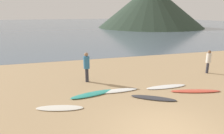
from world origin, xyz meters
TOP-DOWN VIEW (x-y plane):
  - ground_plane at (0.00, 10.00)m, footprint 120.00×120.00m
  - ocean_water at (0.00, 62.03)m, footprint 140.00×100.00m
  - headland_hill at (22.06, 45.47)m, footprint 27.92×27.92m
  - surfboard_0 at (-3.48, 3.05)m, footprint 2.16×1.07m
  - surfboard_1 at (-1.80, 4.14)m, footprint 2.42×1.07m
  - surfboard_2 at (-0.46, 4.23)m, footprint 2.36×0.53m
  - surfboard_3 at (0.98, 2.83)m, footprint 2.13×1.58m
  - surfboard_4 at (2.41, 4.03)m, footprint 2.43×0.58m
  - surfboard_5 at (3.56, 3.00)m, footprint 2.68×1.13m
  - person_0 at (6.58, 5.66)m, footprint 0.32×0.32m
  - person_1 at (-1.73, 6.23)m, footprint 0.37×0.37m

SIDE VIEW (x-z plane):
  - ground_plane at x=0.00m, z-range -0.20..0.00m
  - ocean_water at x=0.00m, z-range 0.00..0.00m
  - surfboard_0 at x=-3.48m, z-range 0.00..0.06m
  - surfboard_4 at x=2.41m, z-range 0.00..0.07m
  - surfboard_2 at x=-0.46m, z-range 0.00..0.08m
  - surfboard_3 at x=0.98m, z-range 0.00..0.08m
  - surfboard_5 at x=3.56m, z-range 0.00..0.09m
  - surfboard_1 at x=-1.80m, z-range 0.00..0.10m
  - person_0 at x=6.58m, z-range 0.14..1.75m
  - person_1 at x=-1.73m, z-range 0.16..1.98m
  - headland_hill at x=22.06m, z-range 0.00..11.02m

